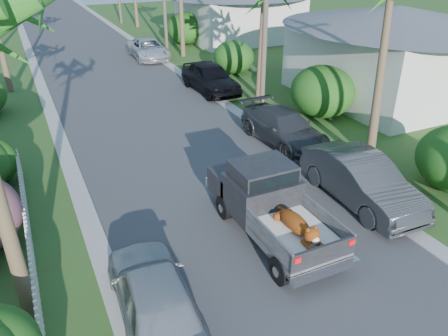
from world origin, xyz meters
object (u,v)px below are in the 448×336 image
parked_car_ln (154,295)px  house_right_near (391,56)px  pickup_truck (267,200)px  parked_car_rd (148,49)px  parked_car_rm (284,128)px  house_right_far (239,14)px  parked_car_rn (361,180)px  parked_car_rf (210,77)px  utility_pole_b (265,17)px

parked_car_ln → house_right_near: 19.54m
pickup_truck → parked_car_rd: (3.14, 22.47, -0.31)m
parked_car_rd → parked_car_rm: bearing=-86.1°
house_right_far → parked_car_rd: bearing=-158.5°
parked_car_rm → parked_car_ln: 10.68m
house_right_far → pickup_truck: bearing=-115.6°
pickup_truck → parked_car_rn: (3.59, 0.01, -0.22)m
parked_car_rd → parked_car_ln: 25.52m
parked_car_rf → parked_car_rd: bearing=93.4°
house_right_far → parked_car_rn: bearing=-108.9°
pickup_truck → utility_pole_b: bearing=60.8°
pickup_truck → house_right_near: house_right_near is taller
pickup_truck → utility_pole_b: (5.14, 9.18, 3.59)m
utility_pole_b → parked_car_rn: bearing=-99.6°
house_right_far → utility_pole_b: size_ratio=1.00×
parked_car_rm → parked_car_rd: 17.36m
pickup_truck → house_right_far: bearing=64.4°
parked_car_ln → house_right_near: bearing=-144.9°
parked_car_rd → utility_pole_b: size_ratio=0.56×
parked_car_ln → parked_car_rf: bearing=-114.5°
parked_car_ln → house_right_far: 32.75m
parked_car_rm → house_right_near: (8.66, 3.06, 1.52)m
parked_car_rf → parked_car_ln: size_ratio=1.17×
parked_car_rm → parked_car_rf: 8.03m
parked_car_rf → house_right_far: house_right_far is taller
parked_car_rd → house_right_near: size_ratio=0.56×
parked_car_ln → utility_pole_b: utility_pole_b is taller
parked_car_rm → utility_pole_b: bearing=70.0°
parked_car_rf → house_right_near: size_ratio=0.54×
parked_car_rf → house_right_near: house_right_near is taller
parked_car_rn → pickup_truck: bearing=-177.6°
house_right_far → utility_pole_b: utility_pole_b is taller
parked_car_rn → parked_car_ln: bearing=-162.9°
parked_car_rm → parked_car_ln: size_ratio=1.16×
parked_car_rn → parked_car_rf: parked_car_rf is taller
house_right_far → parked_car_rf: bearing=-123.2°
parked_car_rn → parked_car_rm: (0.28, 5.11, -0.09)m
parked_car_rm → house_right_near: 9.31m
parked_car_rm → parked_car_ln: (-7.94, -7.14, 0.01)m
parked_car_rd → utility_pole_b: (2.00, -13.29, 3.90)m
parked_car_rf → parked_car_ln: (-8.07, -15.17, -0.12)m
parked_car_rf → pickup_truck: bearing=-108.8°
parked_car_ln → utility_pole_b: size_ratio=0.46×
parked_car_rm → parked_car_rf: size_ratio=0.99×
utility_pole_b → parked_car_ln: bearing=-129.4°
parked_car_rm → house_right_near: size_ratio=0.54×
pickup_truck → parked_car_rf: (4.01, 13.15, -0.18)m
parked_car_rn → parked_car_rd: (-0.45, 22.46, -0.10)m
pickup_truck → house_right_far: size_ratio=0.57×
parked_car_rm → house_right_far: size_ratio=0.54×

